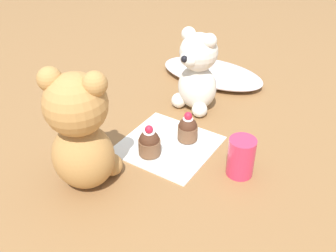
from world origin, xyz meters
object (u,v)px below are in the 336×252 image
teddy_bear_tan (81,131)px  teaspoon (71,123)px  cupcake_near_cream_bear (188,129)px  cupcake_near_tan_bear (149,143)px  teddy_bear_cream (197,72)px  juice_glass (240,158)px

teddy_bear_tan → teaspoon: 0.26m
cupcake_near_cream_bear → cupcake_near_tan_bear: size_ratio=0.99×
teddy_bear_cream → juice_glass: teddy_bear_cream is taller
cupcake_near_cream_bear → teaspoon: size_ratio=0.62×
teddy_bear_tan → juice_glass: bearing=-163.5°
teddy_bear_cream → teddy_bear_tan: bearing=-86.8°
cupcake_near_cream_bear → juice_glass: juice_glass is taller
cupcake_near_tan_bear → juice_glass: bearing=14.0°
cupcake_near_cream_bear → juice_glass: 0.16m
cupcake_near_cream_bear → juice_glass: bearing=-16.5°
cupcake_near_tan_bear → juice_glass: (0.20, 0.05, 0.01)m
teddy_bear_tan → cupcake_near_cream_bear: (0.10, 0.24, -0.09)m
teddy_bear_tan → teaspoon: bearing=-57.9°
cupcake_near_tan_bear → teaspoon: 0.24m
teddy_bear_tan → juice_glass: 0.33m
teddy_bear_cream → juice_glass: size_ratio=2.47×
cupcake_near_cream_bear → teaspoon: 0.30m
cupcake_near_cream_bear → teddy_bear_tan: bearing=-113.1°
cupcake_near_tan_bear → teddy_bear_cream: bearing=93.5°
teddy_bear_tan → cupcake_near_cream_bear: 0.28m
juice_glass → teaspoon: bearing=-173.2°
juice_glass → cupcake_near_tan_bear: bearing=-166.0°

